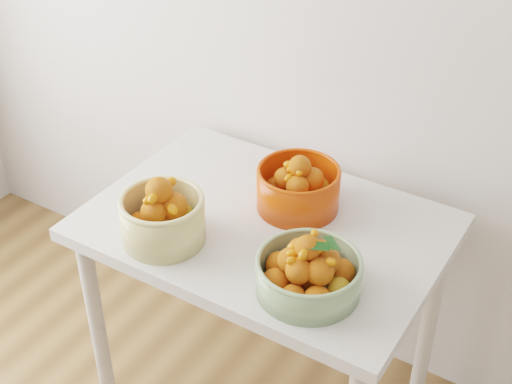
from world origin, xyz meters
TOP-DOWN VIEW (x-y plane):
  - table at (-0.31, 1.60)m, footprint 1.00×0.70m
  - bowl_cream at (-0.51, 1.39)m, footprint 0.30×0.30m
  - bowl_green at (-0.07, 1.41)m, footprint 0.31×0.31m
  - bowl_orange at (-0.27, 1.71)m, footprint 0.32×0.32m

SIDE VIEW (x-z plane):
  - table at x=-0.31m, z-range 0.28..1.03m
  - bowl_green at x=-0.07m, z-range 0.72..0.89m
  - bowl_orange at x=-0.27m, z-range 0.73..0.91m
  - bowl_cream at x=-0.51m, z-range 0.73..0.92m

